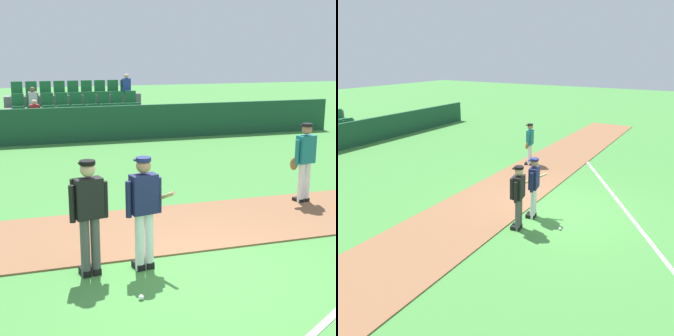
# 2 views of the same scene
# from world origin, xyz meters

# --- Properties ---
(ground_plane) EXTENTS (80.00, 80.00, 0.00)m
(ground_plane) POSITION_xyz_m (0.00, 0.00, 0.00)
(ground_plane) COLOR #42843A
(infield_dirt_path) EXTENTS (28.00, 2.57, 0.03)m
(infield_dirt_path) POSITION_xyz_m (0.00, 2.12, 0.01)
(infield_dirt_path) COLOR brown
(infield_dirt_path) RESTS_ON ground
(foul_line_chalk) EXTENTS (10.23, 6.44, 0.01)m
(foul_line_chalk) POSITION_xyz_m (3.00, -0.50, 0.01)
(foul_line_chalk) COLOR white
(foul_line_chalk) RESTS_ON ground
(batter_navy_jersey) EXTENTS (0.73, 0.73, 1.76)m
(batter_navy_jersey) POSITION_xyz_m (-0.70, 0.49, 0.97)
(batter_navy_jersey) COLOR white
(batter_navy_jersey) RESTS_ON ground
(umpire_home_plate) EXTENTS (0.58, 0.36, 1.76)m
(umpire_home_plate) POSITION_xyz_m (-1.52, 0.52, 1.00)
(umpire_home_plate) COLOR #4C4C4C
(umpire_home_plate) RESTS_ON ground
(runner_teal_jersey) EXTENTS (0.67, 0.37, 1.76)m
(runner_teal_jersey) POSITION_xyz_m (3.50, 2.82, 0.96)
(runner_teal_jersey) COLOR white
(runner_teal_jersey) RESTS_ON ground
(baseball) EXTENTS (0.07, 0.07, 0.07)m
(baseball) POSITION_xyz_m (-1.00, -0.47, 0.04)
(baseball) COLOR white
(baseball) RESTS_ON ground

